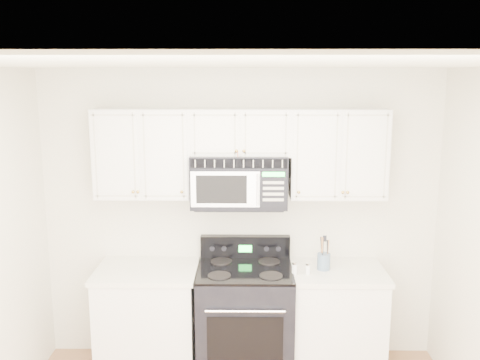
{
  "coord_description": "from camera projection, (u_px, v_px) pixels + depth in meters",
  "views": [
    {
      "loc": [
        0.04,
        -2.87,
        2.55
      ],
      "look_at": [
        0.0,
        1.3,
        1.72
      ],
      "focal_mm": 40.0,
      "sensor_mm": 36.0,
      "label": 1
    }
  ],
  "objects": [
    {
      "name": "room",
      "position": [
        238.0,
        296.0,
        3.06
      ],
      "size": [
        3.51,
        3.51,
        2.61
      ],
      "color": "#99674F",
      "rests_on": "ground"
    },
    {
      "name": "microwave",
      "position": [
        239.0,
        180.0,
        4.5
      ],
      "size": [
        0.8,
        0.45,
        0.44
      ],
      "color": "black",
      "rests_on": "ground"
    },
    {
      "name": "base_cabinet_left",
      "position": [
        148.0,
        322.0,
        4.65
      ],
      "size": [
        0.86,
        0.65,
        0.92
      ],
      "color": "silver",
      "rests_on": "ground"
    },
    {
      "name": "base_cabinet_right",
      "position": [
        332.0,
        323.0,
        4.63
      ],
      "size": [
        0.86,
        0.65,
        0.92
      ],
      "color": "silver",
      "rests_on": "ground"
    },
    {
      "name": "utensil_crock",
      "position": [
        324.0,
        261.0,
        4.52
      ],
      "size": [
        0.11,
        0.11,
        0.3
      ],
      "color": "slate",
      "rests_on": "base_cabinet_right"
    },
    {
      "name": "upper_cabinets",
      "position": [
        240.0,
        149.0,
        4.49
      ],
      "size": [
        2.44,
        0.37,
        0.75
      ],
      "color": "silver",
      "rests_on": "ground"
    },
    {
      "name": "shaker_pepper",
      "position": [
        308.0,
        269.0,
        4.42
      ],
      "size": [
        0.04,
        0.04,
        0.09
      ],
      "color": "silver",
      "rests_on": "base_cabinet_right"
    },
    {
      "name": "range",
      "position": [
        245.0,
        318.0,
        4.61
      ],
      "size": [
        0.8,
        0.73,
        1.13
      ],
      "color": "black",
      "rests_on": "ground"
    },
    {
      "name": "shaker_salt",
      "position": [
        294.0,
        268.0,
        4.41
      ],
      "size": [
        0.05,
        0.05,
        0.11
      ],
      "color": "silver",
      "rests_on": "base_cabinet_right"
    }
  ]
}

